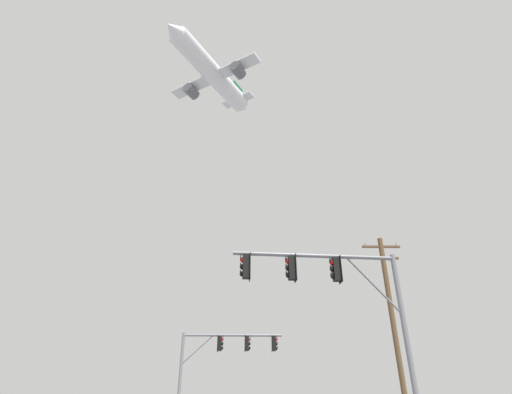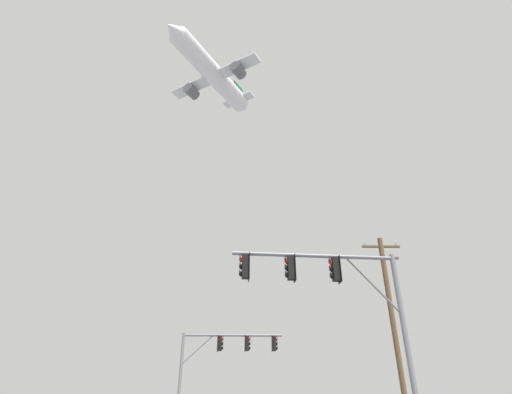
% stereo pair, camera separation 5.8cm
% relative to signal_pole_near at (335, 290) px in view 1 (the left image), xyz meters
% --- Properties ---
extents(signal_pole_near, '(6.47, 0.84, 6.62)m').
position_rel_signal_pole_near_xyz_m(signal_pole_near, '(0.00, 0.00, 0.00)').
color(signal_pole_near, slate).
rests_on(signal_pole_near, ground).
extents(signal_pole_far, '(6.66, 0.49, 5.56)m').
position_rel_signal_pole_near_xyz_m(signal_pole_far, '(-5.01, 12.81, -0.79)').
color(signal_pole_far, slate).
rests_on(signal_pole_far, ground).
extents(utility_pole, '(2.20, 0.28, 9.94)m').
position_rel_signal_pole_near_xyz_m(utility_pole, '(4.35, 6.72, 0.14)').
color(utility_pole, brown).
rests_on(utility_pole, ground).
extents(airplane, '(15.21, 19.70, 5.84)m').
position_rel_signal_pole_near_xyz_m(airplane, '(-9.78, 31.90, 43.61)').
color(airplane, white).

